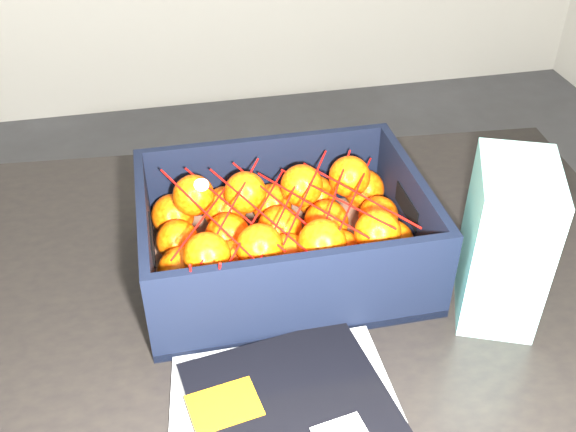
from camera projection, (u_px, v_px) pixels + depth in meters
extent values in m
cube|color=black|center=(228.00, 318.00, 0.87)|extent=(1.26, 0.89, 0.04)
cylinder|color=black|center=(464.00, 289.00, 1.46)|extent=(0.06, 0.06, 0.71)
cube|color=orange|center=(224.00, 405.00, 0.71)|extent=(0.08, 0.07, 0.00)
cube|color=white|center=(340.00, 432.00, 0.69)|extent=(0.06, 0.04, 0.00)
cube|color=brown|center=(284.00, 263.00, 0.92)|extent=(0.37, 0.28, 0.01)
cube|color=black|center=(265.00, 176.00, 0.99)|extent=(0.37, 0.01, 0.13)
cube|color=black|center=(306.00, 297.00, 0.78)|extent=(0.37, 0.01, 0.13)
cube|color=black|center=(147.00, 247.00, 0.85)|extent=(0.01, 0.25, 0.13)
cube|color=black|center=(410.00, 213.00, 0.91)|extent=(0.01, 0.25, 0.13)
sphere|color=#FC4D05|center=(187.00, 308.00, 0.80)|extent=(0.06, 0.06, 0.06)
sphere|color=#FC4D05|center=(182.00, 271.00, 0.85)|extent=(0.06, 0.06, 0.06)
sphere|color=#FC4D05|center=(178.00, 241.00, 0.90)|extent=(0.06, 0.06, 0.06)
sphere|color=#FC4D05|center=(173.00, 215.00, 0.95)|extent=(0.06, 0.06, 0.06)
sphere|color=#FC4D05|center=(246.00, 298.00, 0.81)|extent=(0.06, 0.06, 0.06)
sphere|color=#FC4D05|center=(234.00, 264.00, 0.86)|extent=(0.06, 0.06, 0.06)
sphere|color=#FC4D05|center=(228.00, 235.00, 0.91)|extent=(0.06, 0.06, 0.06)
sphere|color=#FC4D05|center=(225.00, 208.00, 0.96)|extent=(0.06, 0.06, 0.06)
sphere|color=#FC4D05|center=(299.00, 290.00, 0.82)|extent=(0.06, 0.06, 0.06)
sphere|color=#FC4D05|center=(288.00, 256.00, 0.88)|extent=(0.06, 0.06, 0.06)
sphere|color=#FC4D05|center=(280.00, 228.00, 0.92)|extent=(0.06, 0.06, 0.06)
sphere|color=#FC4D05|center=(272.00, 204.00, 0.97)|extent=(0.06, 0.06, 0.06)
sphere|color=#FC4D05|center=(355.00, 283.00, 0.83)|extent=(0.06, 0.06, 0.06)
sphere|color=#FC4D05|center=(340.00, 251.00, 0.88)|extent=(0.06, 0.06, 0.06)
sphere|color=#FC4D05|center=(326.00, 222.00, 0.93)|extent=(0.06, 0.06, 0.06)
sphere|color=#FC4D05|center=(316.00, 196.00, 0.99)|extent=(0.06, 0.06, 0.06)
sphere|color=#FC4D05|center=(409.00, 275.00, 0.85)|extent=(0.06, 0.06, 0.06)
sphere|color=#FC4D05|center=(391.00, 243.00, 0.90)|extent=(0.06, 0.06, 0.06)
sphere|color=#FC4D05|center=(378.00, 216.00, 0.95)|extent=(0.06, 0.06, 0.06)
sphere|color=#FC4D05|center=(364.00, 190.00, 1.00)|extent=(0.06, 0.06, 0.06)
sphere|color=#FC4D05|center=(207.00, 256.00, 0.80)|extent=(0.06, 0.06, 0.06)
sphere|color=#FC4D05|center=(194.00, 195.00, 0.90)|extent=(0.06, 0.06, 0.06)
sphere|color=#FC4D05|center=(260.00, 247.00, 0.82)|extent=(0.06, 0.06, 0.06)
sphere|color=#FC4D05|center=(245.00, 192.00, 0.91)|extent=(0.06, 0.06, 0.06)
sphere|color=#FC4D05|center=(322.00, 243.00, 0.82)|extent=(0.06, 0.06, 0.06)
sphere|color=#FC4D05|center=(302.00, 186.00, 0.92)|extent=(0.06, 0.06, 0.06)
sphere|color=#FC4D05|center=(378.00, 233.00, 0.84)|extent=(0.06, 0.06, 0.06)
sphere|color=#FC4D05|center=(349.00, 177.00, 0.94)|extent=(0.06, 0.06, 0.06)
cylinder|color=red|center=(207.00, 214.00, 0.83)|extent=(0.10, 0.19, 0.03)
cylinder|color=red|center=(232.00, 207.00, 0.85)|extent=(0.10, 0.19, 0.01)
cylinder|color=red|center=(259.00, 210.00, 0.85)|extent=(0.10, 0.19, 0.02)
cylinder|color=red|center=(282.00, 204.00, 0.87)|extent=(0.10, 0.19, 0.03)
cylinder|color=red|center=(309.00, 203.00, 0.86)|extent=(0.10, 0.19, 0.02)
cylinder|color=red|center=(334.00, 197.00, 0.86)|extent=(0.10, 0.19, 0.02)
cylinder|color=red|center=(358.00, 193.00, 0.87)|extent=(0.10, 0.19, 0.01)
cylinder|color=red|center=(206.00, 214.00, 0.85)|extent=(0.10, 0.19, 0.02)
cylinder|color=red|center=(232.00, 207.00, 0.85)|extent=(0.10, 0.19, 0.02)
cylinder|color=red|center=(259.00, 212.00, 0.85)|extent=(0.10, 0.19, 0.01)
cylinder|color=red|center=(284.00, 209.00, 0.86)|extent=(0.10, 0.19, 0.01)
cylinder|color=red|center=(307.00, 194.00, 0.87)|extent=(0.10, 0.19, 0.01)
cylinder|color=red|center=(333.00, 201.00, 0.87)|extent=(0.10, 0.19, 0.03)
cylinder|color=red|center=(357.00, 190.00, 0.87)|extent=(0.10, 0.19, 0.03)
cylinder|color=red|center=(192.00, 285.00, 0.75)|extent=(0.00, 0.03, 0.09)
cylinder|color=red|center=(219.00, 281.00, 0.75)|extent=(0.01, 0.04, 0.08)
cube|color=silver|center=(505.00, 241.00, 0.81)|extent=(0.14, 0.16, 0.20)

